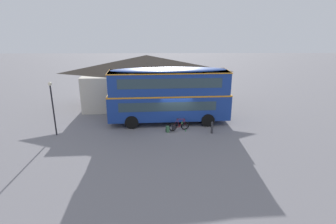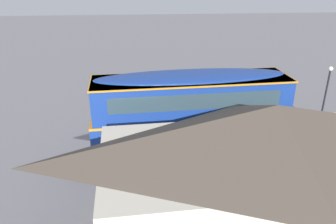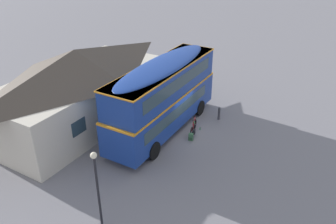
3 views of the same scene
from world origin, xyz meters
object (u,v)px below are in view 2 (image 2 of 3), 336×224
object	(u,v)px
backpack_on_ground	(187,133)
water_bottle_green_metal	(163,138)
touring_bicycle	(173,135)
double_decker_bus	(190,113)
kerb_bollard	(130,130)
street_lamp	(326,91)

from	to	relation	value
backpack_on_ground	water_bottle_green_metal	xyz separation A→B (m)	(1.45, 0.12, -0.18)
touring_bicycle	water_bottle_green_metal	size ratio (longest dim) A/B	8.12
double_decker_bus	water_bottle_green_metal	bearing A→B (deg)	-58.53
touring_bicycle	backpack_on_ground	size ratio (longest dim) A/B	3.14
backpack_on_ground	kerb_bollard	world-z (taller)	kerb_bollard
double_decker_bus	kerb_bollard	size ratio (longest dim) A/B	10.69
street_lamp	kerb_bollard	xyz separation A→B (m)	(12.14, 0.11, -2.12)
double_decker_bus	backpack_on_ground	xyz separation A→B (m)	(-0.17, -2.22, -2.37)
water_bottle_green_metal	touring_bicycle	bearing A→B (deg)	160.91
touring_bicycle	street_lamp	distance (m)	9.82
double_decker_bus	touring_bicycle	world-z (taller)	double_decker_bus
water_bottle_green_metal	street_lamp	size ratio (longest dim) A/B	0.05
backpack_on_ground	water_bottle_green_metal	world-z (taller)	backpack_on_ground
backpack_on_ground	street_lamp	xyz separation A→B (m)	(-8.65, -0.39, 2.34)
touring_bicycle	street_lamp	size ratio (longest dim) A/B	0.40
touring_bicycle	water_bottle_green_metal	xyz separation A→B (m)	(0.57, -0.20, -0.28)
touring_bicycle	backpack_on_ground	distance (m)	0.94
water_bottle_green_metal	kerb_bollard	distance (m)	2.11
water_bottle_green_metal	backpack_on_ground	bearing A→B (deg)	-175.30
double_decker_bus	street_lamp	distance (m)	9.20
touring_bicycle	street_lamp	bearing A→B (deg)	-175.73
backpack_on_ground	street_lamp	size ratio (longest dim) A/B	0.13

